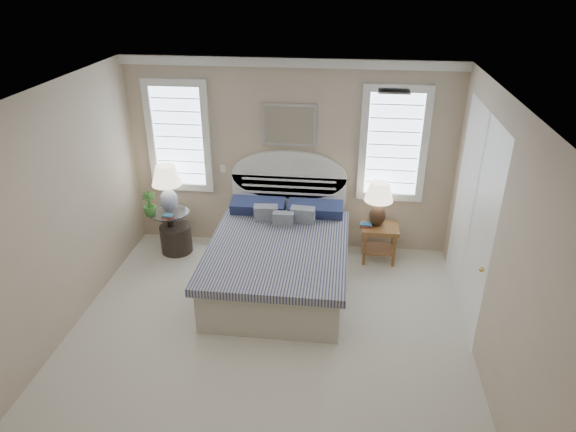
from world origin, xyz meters
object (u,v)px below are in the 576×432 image
at_px(lamp_left, 167,183).
at_px(side_table_left, 171,227).
at_px(floor_pot, 176,238).
at_px(lamp_right, 379,199).
at_px(bed, 280,255).
at_px(nightstand_right, 380,236).

bearing_deg(lamp_left, side_table_left, -79.97).
bearing_deg(floor_pot, lamp_right, 2.90).
distance_m(bed, floor_pot, 1.71).
distance_m(side_table_left, nightstand_right, 2.95).
bearing_deg(lamp_left, nightstand_right, 0.56).
bearing_deg(bed, side_table_left, 160.26).
bearing_deg(lamp_left, floor_pot, -42.11).
distance_m(bed, nightstand_right, 1.47).
xyz_separation_m(bed, lamp_left, (-1.66, 0.66, 0.65)).
height_order(bed, lamp_left, bed).
relative_size(bed, side_table_left, 3.61).
height_order(floor_pot, lamp_left, lamp_left).
xyz_separation_m(floor_pot, lamp_right, (2.84, 0.14, 0.71)).
bearing_deg(floor_pot, side_table_left, -172.25).
bearing_deg(side_table_left, nightstand_right, 1.94).
relative_size(bed, lamp_left, 3.38).
distance_m(lamp_left, lamp_right, 2.91).
distance_m(side_table_left, lamp_left, 0.66).
xyz_separation_m(side_table_left, lamp_left, (-0.01, 0.07, 0.65)).
bearing_deg(side_table_left, lamp_right, 2.99).
height_order(side_table_left, nightstand_right, side_table_left).
bearing_deg(nightstand_right, lamp_left, -179.44).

